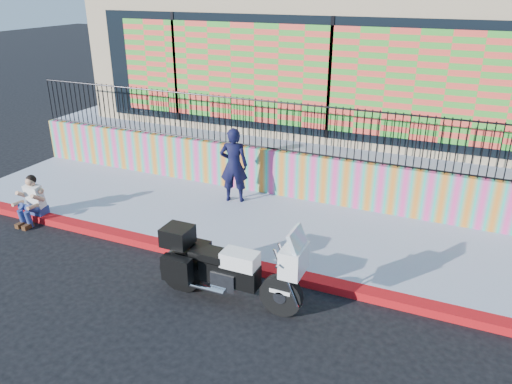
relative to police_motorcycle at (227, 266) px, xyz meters
The scene contains 10 objects.
ground 1.22m from the police_motorcycle, 83.13° to the left, with size 90.00×90.00×0.00m, color black.
red_curb 1.18m from the police_motorcycle, 83.13° to the left, with size 16.00×0.30×0.15m, color #B20D0C.
sidewalk 2.73m from the police_motorcycle, 87.37° to the left, with size 16.00×3.00×0.15m, color #979FB5.
mural_wall 4.27m from the police_motorcycle, 88.36° to the left, with size 16.00×0.20×1.10m, color #E93D8C.
metal_fence 4.43m from the police_motorcycle, 88.36° to the left, with size 15.80×0.04×1.20m, color black, non-canonical shape.
elevated_platform 9.37m from the police_motorcycle, 89.25° to the left, with size 16.00×10.00×1.25m, color #979FB5.
storefront_building 9.51m from the police_motorcycle, 89.23° to the left, with size 14.00×8.06×4.00m.
police_motorcycle is the anchor object (origin of this frame).
police_officer 3.84m from the police_motorcycle, 114.42° to the left, with size 0.65×0.42×1.77m, color black.
seated_man 5.34m from the police_motorcycle, behind, with size 0.54×0.71×1.06m.
Camera 1 is at (3.17, -7.26, 4.95)m, focal length 35.00 mm.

